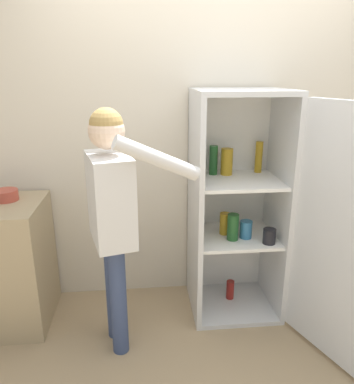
% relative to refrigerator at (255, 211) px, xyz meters
% --- Properties ---
extents(ground_plane, '(12.00, 12.00, 0.00)m').
position_rel_refrigerator_xyz_m(ground_plane, '(-0.28, -0.56, -0.82)').
color(ground_plane, tan).
extents(wall_back, '(7.00, 0.06, 2.55)m').
position_rel_refrigerator_xyz_m(wall_back, '(-0.28, 0.42, 0.46)').
color(wall_back, beige).
rests_on(wall_back, ground_plane).
extents(refrigerator, '(0.91, 1.17, 1.64)m').
position_rel_refrigerator_xyz_m(refrigerator, '(0.00, 0.00, 0.00)').
color(refrigerator, silver).
rests_on(refrigerator, ground_plane).
extents(person, '(0.69, 0.52, 1.56)m').
position_rel_refrigerator_xyz_m(person, '(-0.96, -0.25, 0.17)').
color(person, '#384770').
rests_on(person, ground_plane).
extents(counter, '(0.59, 0.59, 0.90)m').
position_rel_refrigerator_xyz_m(counter, '(-1.77, 0.08, -0.37)').
color(counter, tan).
rests_on(counter, ground_plane).
extents(bowl, '(0.17, 0.17, 0.07)m').
position_rel_refrigerator_xyz_m(bowl, '(-1.72, 0.16, 0.12)').
color(bowl, '#B24738').
rests_on(bowl, counter).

